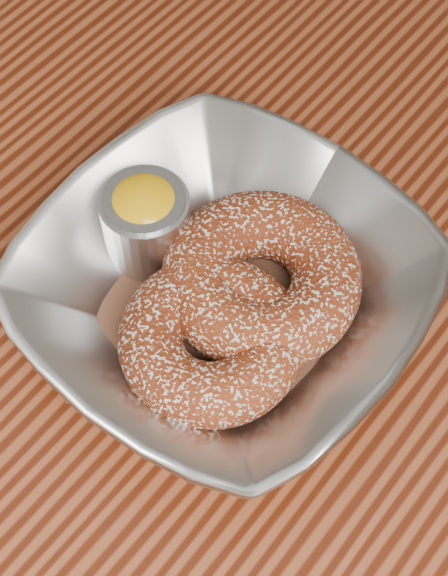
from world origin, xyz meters
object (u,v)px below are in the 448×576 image
Objects in this scene: donut_back at (261,278)px; serving_bowl at (224,292)px; table at (222,339)px; donut_front at (211,340)px; ramekin at (146,220)px.

serving_bowl is at bearing -123.42° from donut_back.
donut_back is (0.03, -0.01, 0.13)m from table.
serving_bowl reaches higher than donut_front.
donut_front is 0.08m from ramekin.
donut_front is at bearing -87.52° from donut_back.
ramekin reaches higher than table.
donut_back is (0.01, 0.02, 0.00)m from serving_bowl.
donut_front is at bearing -55.68° from table.
table is 0.14m from ramekin.
table is at bearing 124.32° from donut_front.
table is at bearing 131.35° from serving_bowl.
ramekin is (-0.07, -0.01, 0.01)m from donut_back.
serving_bowl is 0.03m from donut_front.
ramekin reaches higher than donut_back.
table is 12.07× the size of donut_front.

